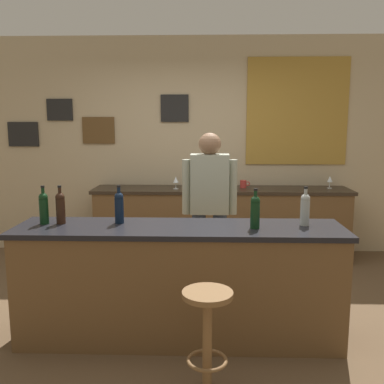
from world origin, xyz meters
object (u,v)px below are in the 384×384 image
object	(u,v)px
wine_bottle_a	(44,207)
wine_glass_c	(330,179)
bar_stool	(207,325)
coffee_mug	(243,184)
bartender	(209,205)
wine_bottle_e	(305,208)
wine_glass_b	(188,179)
wine_bottle_c	(119,206)
wine_bottle_b	(60,207)
wine_glass_a	(176,180)
wine_bottle_d	(255,211)

from	to	relation	value
wine_bottle_a	wine_glass_c	size ratio (longest dim) A/B	1.97
bar_stool	coffee_mug	size ratio (longest dim) A/B	5.44
bartender	wine_bottle_e	xyz separation A→B (m)	(0.73, -0.72, 0.12)
wine_glass_b	coffee_mug	size ratio (longest dim) A/B	1.24
bar_stool	wine_bottle_c	distance (m)	1.22
wine_bottle_a	wine_bottle_b	world-z (taller)	same
bar_stool	wine_glass_a	distance (m)	2.78
bartender	wine_glass_b	distance (m)	1.31
wine_bottle_b	wine_glass_b	xyz separation A→B (m)	(0.92, 2.00, -0.05)
coffee_mug	wine_bottle_b	bearing A→B (deg)	-128.37
wine_bottle_b	coffee_mug	xyz separation A→B (m)	(1.62, 2.05, -0.11)
wine_bottle_a	coffee_mug	size ratio (longest dim) A/B	2.45
bartender	wine_bottle_a	bearing A→B (deg)	-150.86
bartender	wine_glass_a	bearing A→B (deg)	108.45
bar_stool	coffee_mug	distance (m)	2.90
bar_stool	wine_bottle_b	size ratio (longest dim) A/B	2.22
wine_glass_b	wine_bottle_a	bearing A→B (deg)	-117.64
wine_glass_a	coffee_mug	distance (m)	0.85
bartender	wine_bottle_d	bearing A→B (deg)	-67.73
wine_bottle_d	wine_glass_a	size ratio (longest dim) A/B	1.97
wine_bottle_d	coffee_mug	size ratio (longest dim) A/B	2.45
wine_bottle_a	wine_glass_c	world-z (taller)	wine_bottle_a
bartender	coffee_mug	size ratio (longest dim) A/B	12.96
wine_glass_c	wine_bottle_e	bearing A→B (deg)	-110.78
wine_bottle_d	wine_bottle_e	bearing A→B (deg)	14.82
wine_bottle_d	bar_stool	bearing A→B (deg)	-118.59
bar_stool	wine_bottle_d	distance (m)	0.96
wine_glass_b	bartender	bearing A→B (deg)	-78.50
wine_bottle_a	wine_bottle_b	xyz separation A→B (m)	(0.13, 0.01, 0.00)
wine_bottle_b	wine_bottle_e	bearing A→B (deg)	0.03
bartender	bar_stool	xyz separation A→B (m)	(-0.02, -1.48, -0.48)
wine_bottle_e	wine_glass_b	xyz separation A→B (m)	(-1.00, 2.00, -0.05)
bar_stool	wine_glass_c	bearing A→B (deg)	61.38
wine_bottle_c	wine_glass_c	xyz separation A→B (m)	(2.23, 2.01, -0.05)
wine_bottle_c	coffee_mug	world-z (taller)	wine_bottle_c
wine_glass_b	coffee_mug	xyz separation A→B (m)	(0.70, 0.05, -0.06)
bartender	wine_bottle_c	xyz separation A→B (m)	(-0.72, -0.69, 0.12)
wine_bottle_b	wine_bottle_d	size ratio (longest dim) A/B	1.00
wine_glass_a	wine_glass_b	distance (m)	0.16
wine_bottle_b	bartender	bearing A→B (deg)	31.24
wine_bottle_d	wine_glass_b	bearing A→B (deg)	105.86
wine_bottle_d	wine_bottle_b	bearing A→B (deg)	176.08
bartender	wine_bottle_e	bearing A→B (deg)	-44.32
bartender	wine_bottle_d	size ratio (longest dim) A/B	5.29
bar_stool	wine_glass_c	distance (m)	3.25
bar_stool	wine_bottle_d	world-z (taller)	wine_bottle_d
wine_bottle_d	wine_glass_c	xyz separation A→B (m)	(1.17, 2.15, -0.05)
bartender	wine_glass_c	size ratio (longest dim) A/B	10.45
bar_stool	coffee_mug	bearing A→B (deg)	80.67
wine_bottle_d	wine_glass_a	bearing A→B (deg)	110.02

